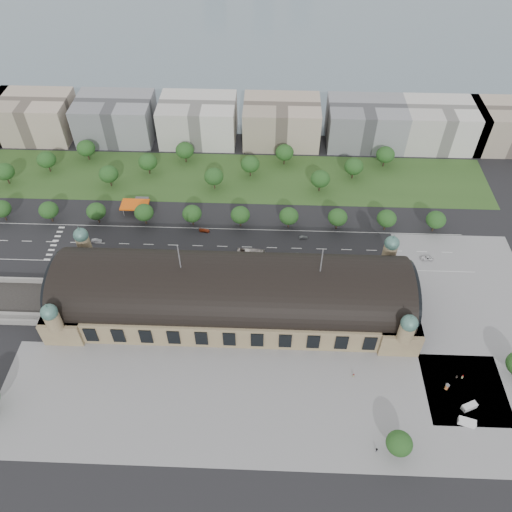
{
  "coord_description": "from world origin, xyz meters",
  "views": [
    {
      "loc": [
        14.78,
        -132.86,
        169.88
      ],
      "look_at": [
        9.08,
        18.54,
        14.0
      ],
      "focal_mm": 35.0,
      "sensor_mm": 36.0,
      "label": 1
    }
  ],
  "objects_px": {
    "pedestrian_3": "(462,417)",
    "pedestrian_5": "(462,377)",
    "van_south": "(466,422)",
    "traffic_car_4": "(280,260)",
    "parked_car_3": "(96,262)",
    "parked_car_4": "(181,264)",
    "bus_mid": "(251,253)",
    "parked_car_6": "(151,264)",
    "pedestrian_0": "(354,375)",
    "parked_car_1": "(74,261)",
    "parked_car_0": "(83,262)",
    "parked_car_2": "(140,269)",
    "advertising_column": "(447,387)",
    "traffic_car_5": "(303,237)",
    "pedestrian_2": "(457,377)",
    "traffic_car_3": "(204,230)",
    "bus_west": "(243,261)",
    "pedestrian_4": "(376,450)",
    "petrol_station": "(139,203)",
    "traffic_car_6": "(427,258)",
    "parked_car_5": "(140,269)",
    "traffic_car_1": "(97,241)",
    "van_east": "(469,407)",
    "bus_east": "(309,258)"
  },
  "relations": [
    {
      "from": "parked_car_0",
      "to": "pedestrian_3",
      "type": "xyz_separation_m",
      "value": [
        158.11,
        -71.15,
        0.09
      ]
    },
    {
      "from": "traffic_car_6",
      "to": "parked_car_3",
      "type": "bearing_deg",
      "value": -89.07
    },
    {
      "from": "bus_mid",
      "to": "parked_car_3",
      "type": "bearing_deg",
      "value": 99.12
    },
    {
      "from": "parked_car_2",
      "to": "advertising_column",
      "type": "distance_m",
      "value": 139.26
    },
    {
      "from": "traffic_car_4",
      "to": "parked_car_0",
      "type": "xyz_separation_m",
      "value": [
        -92.23,
        -4.9,
        -0.13
      ]
    },
    {
      "from": "pedestrian_3",
      "to": "pedestrian_5",
      "type": "height_order",
      "value": "pedestrian_5"
    },
    {
      "from": "van_south",
      "to": "pedestrian_2",
      "type": "xyz_separation_m",
      "value": [
        1.26,
        18.39,
        -0.3
      ]
    },
    {
      "from": "traffic_car_1",
      "to": "traffic_car_3",
      "type": "relative_size",
      "value": 0.94
    },
    {
      "from": "traffic_car_3",
      "to": "traffic_car_5",
      "type": "height_order",
      "value": "traffic_car_3"
    },
    {
      "from": "parked_car_4",
      "to": "parked_car_5",
      "type": "relative_size",
      "value": 0.74
    },
    {
      "from": "petrol_station",
      "to": "pedestrian_3",
      "type": "relative_size",
      "value": 9.18
    },
    {
      "from": "parked_car_4",
      "to": "bus_west",
      "type": "height_order",
      "value": "bus_west"
    },
    {
      "from": "traffic_car_3",
      "to": "parked_car_6",
      "type": "height_order",
      "value": "traffic_car_3"
    },
    {
      "from": "traffic_car_3",
      "to": "bus_east",
      "type": "height_order",
      "value": "bus_east"
    },
    {
      "from": "parked_car_6",
      "to": "pedestrian_3",
      "type": "xyz_separation_m",
      "value": [
        125.99,
        -70.72,
        0.02
      ]
    },
    {
      "from": "van_south",
      "to": "traffic_car_4",
      "type": "bearing_deg",
      "value": 146.46
    },
    {
      "from": "traffic_car_5",
      "to": "pedestrian_5",
      "type": "xyz_separation_m",
      "value": [
        58.58,
        -75.41,
        0.32
      ]
    },
    {
      "from": "petrol_station",
      "to": "parked_car_1",
      "type": "xyz_separation_m",
      "value": [
        -22.78,
        -40.28,
        -2.26
      ]
    },
    {
      "from": "bus_mid",
      "to": "advertising_column",
      "type": "relative_size",
      "value": 4.72
    },
    {
      "from": "pedestrian_0",
      "to": "pedestrian_5",
      "type": "height_order",
      "value": "pedestrian_5"
    },
    {
      "from": "traffic_car_6",
      "to": "pedestrian_3",
      "type": "height_order",
      "value": "traffic_car_6"
    },
    {
      "from": "traffic_car_4",
      "to": "van_east",
      "type": "distance_m",
      "value": 100.01
    },
    {
      "from": "traffic_car_4",
      "to": "bus_east",
      "type": "xyz_separation_m",
      "value": [
        13.32,
        0.74,
        0.94
      ]
    },
    {
      "from": "parked_car_3",
      "to": "pedestrian_0",
      "type": "relative_size",
      "value": 2.05
    },
    {
      "from": "pedestrian_4",
      "to": "bus_mid",
      "type": "bearing_deg",
      "value": -125.71
    },
    {
      "from": "parked_car_4",
      "to": "bus_mid",
      "type": "xyz_separation_m",
      "value": [
        32.33,
        7.0,
        1.17
      ]
    },
    {
      "from": "parked_car_1",
      "to": "parked_car_0",
      "type": "bearing_deg",
      "value": 55.91
    },
    {
      "from": "traffic_car_3",
      "to": "advertising_column",
      "type": "height_order",
      "value": "advertising_column"
    },
    {
      "from": "pedestrian_4",
      "to": "petrol_station",
      "type": "bearing_deg",
      "value": -112.27
    },
    {
      "from": "traffic_car_4",
      "to": "petrol_station",
      "type": "bearing_deg",
      "value": -113.43
    },
    {
      "from": "parked_car_0",
      "to": "parked_car_4",
      "type": "xyz_separation_m",
      "value": [
        46.15,
        0.41,
        0.05
      ]
    },
    {
      "from": "bus_mid",
      "to": "pedestrian_3",
      "type": "height_order",
      "value": "bus_mid"
    },
    {
      "from": "traffic_car_6",
      "to": "parked_car_3",
      "type": "height_order",
      "value": "traffic_car_6"
    },
    {
      "from": "parked_car_4",
      "to": "advertising_column",
      "type": "bearing_deg",
      "value": 23.29
    },
    {
      "from": "traffic_car_5",
      "to": "pedestrian_2",
      "type": "xyz_separation_m",
      "value": [
        56.39,
        -75.55,
        0.27
      ]
    },
    {
      "from": "bus_east",
      "to": "pedestrian_0",
      "type": "bearing_deg",
      "value": -164.1
    },
    {
      "from": "traffic_car_1",
      "to": "pedestrian_5",
      "type": "relative_size",
      "value": 2.48
    },
    {
      "from": "traffic_car_4",
      "to": "parked_car_0",
      "type": "relative_size",
      "value": 1.15
    },
    {
      "from": "pedestrian_3",
      "to": "pedestrian_5",
      "type": "xyz_separation_m",
      "value": [
        4.15,
        16.28,
        0.22
      ]
    },
    {
      "from": "traffic_car_3",
      "to": "parked_car_0",
      "type": "relative_size",
      "value": 1.26
    },
    {
      "from": "traffic_car_5",
      "to": "bus_east",
      "type": "distance_m",
      "value": 15.06
    },
    {
      "from": "parked_car_5",
      "to": "bus_mid",
      "type": "bearing_deg",
      "value": 79.14
    },
    {
      "from": "traffic_car_3",
      "to": "bus_west",
      "type": "relative_size",
      "value": 0.41
    },
    {
      "from": "parked_car_5",
      "to": "van_south",
      "type": "bearing_deg",
      "value": 38.95
    },
    {
      "from": "parked_car_0",
      "to": "parked_car_6",
      "type": "bearing_deg",
      "value": 67.29
    },
    {
      "from": "parked_car_6",
      "to": "pedestrian_0",
      "type": "height_order",
      "value": "pedestrian_0"
    },
    {
      "from": "parked_car_2",
      "to": "parked_car_3",
      "type": "height_order",
      "value": "parked_car_2"
    },
    {
      "from": "traffic_car_1",
      "to": "van_east",
      "type": "height_order",
      "value": "van_east"
    },
    {
      "from": "parked_car_3",
      "to": "pedestrian_4",
      "type": "distance_m",
      "value": 146.83
    },
    {
      "from": "traffic_car_4",
      "to": "parked_car_3",
      "type": "relative_size",
      "value": 1.2
    }
  ]
}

